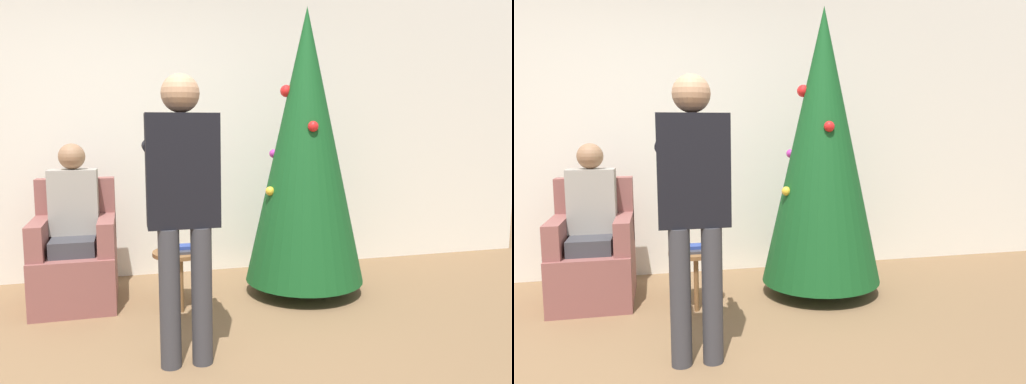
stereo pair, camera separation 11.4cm
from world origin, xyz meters
TOP-DOWN VIEW (x-y plane):
  - wall_back at (0.00, 2.23)m, footprint 8.00×0.06m
  - christmas_tree at (1.25, 1.39)m, footprint 0.97×0.97m
  - armchair at (-0.55, 1.60)m, footprint 0.60×0.69m
  - person_seated at (-0.55, 1.58)m, footprint 0.36×0.46m
  - person_standing at (0.16, 0.40)m, footprint 0.42×0.57m
  - side_stool at (0.22, 1.32)m, footprint 0.39×0.39m
  - laptop at (0.22, 1.32)m, footprint 0.30×0.25m
  - book at (0.22, 1.32)m, footprint 0.21×0.12m

SIDE VIEW (x-z plane):
  - armchair at x=-0.55m, z-range -0.13..0.82m
  - side_stool at x=0.22m, z-range 0.15..0.57m
  - laptop at x=0.22m, z-range 0.43..0.45m
  - book at x=0.22m, z-range 0.45..0.47m
  - person_seated at x=-0.55m, z-range 0.06..1.29m
  - person_standing at x=0.16m, z-range 0.16..1.82m
  - christmas_tree at x=1.25m, z-range 0.05..2.34m
  - wall_back at x=0.00m, z-range 0.00..2.70m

